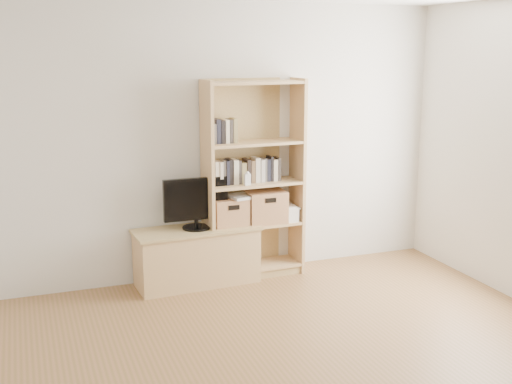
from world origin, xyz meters
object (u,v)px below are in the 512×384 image
baby_monitor (247,180)px  basket_left (229,212)px  tv_stand (197,257)px  basket_right (265,206)px  bookshelf (254,180)px  television (196,204)px  laptop (246,196)px

baby_monitor → basket_left: size_ratio=0.33×
tv_stand → basket_left: (0.33, 0.03, 0.40)m
basket_right → tv_stand: bearing=-175.8°
bookshelf → television: bearing=-177.9°
bookshelf → basket_left: (-0.25, -0.01, -0.29)m
basket_left → basket_right: bearing=0.4°
basket_left → baby_monitor: bearing=-33.8°
baby_monitor → basket_left: 0.37m
tv_stand → basket_right: 0.82m
television → basket_right: size_ratio=1.62×
basket_right → bookshelf: bearing=-179.8°
television → baby_monitor: size_ratio=5.65×
laptop → tv_stand: bearing=169.4°
tv_stand → baby_monitor: bearing=-11.4°
bookshelf → television: 0.61m
laptop → baby_monitor: bearing=-113.4°
television → baby_monitor: (0.48, -0.07, 0.21)m
tv_stand → television: (0.00, 0.00, 0.52)m
bookshelf → basket_right: size_ratio=5.09×
baby_monitor → laptop: (0.02, 0.09, -0.17)m
basket_left → laptop: bearing=-3.3°
television → laptop: (0.50, 0.02, 0.03)m
baby_monitor → basket_left: baby_monitor is taller
bookshelf → basket_left: 0.38m
baby_monitor → basket_right: baby_monitor is taller
tv_stand → basket_left: bearing=1.4°
basket_right → laptop: (-0.20, -0.02, 0.13)m
tv_stand → basket_left: 0.52m
bookshelf → television: size_ratio=3.14×
bookshelf → television: (-0.58, -0.04, -0.17)m
basket_right → laptop: 0.24m
basket_left → basket_right: 0.37m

